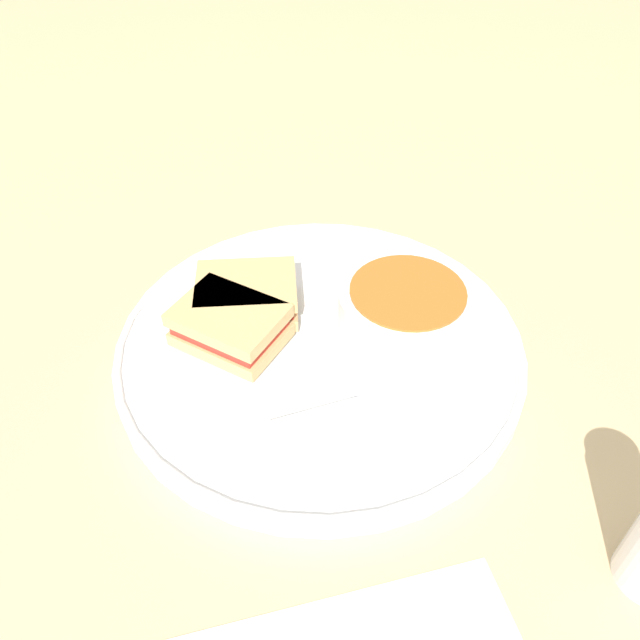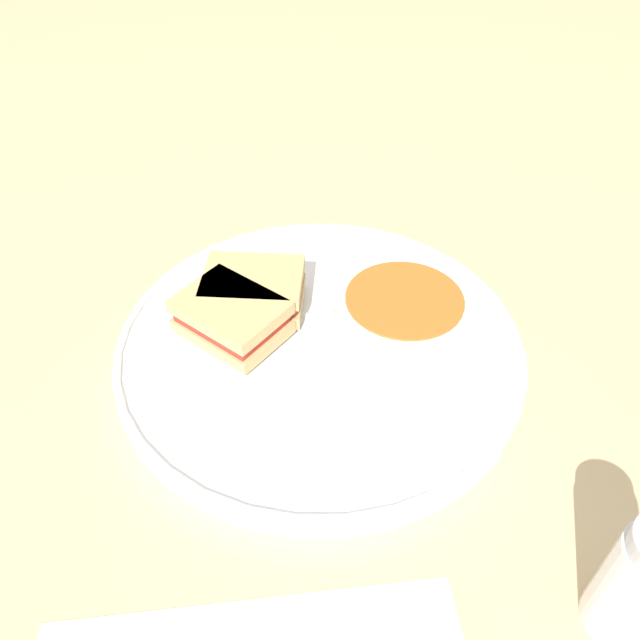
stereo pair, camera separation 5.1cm
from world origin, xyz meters
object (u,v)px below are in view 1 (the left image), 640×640
at_px(sandwich_half_far, 230,325).
at_px(soup_bowl, 404,323).
at_px(sandwich_half_near, 247,295).
at_px(spoon, 370,395).

bearing_deg(sandwich_half_far, soup_bowl, -121.75).
height_order(sandwich_half_near, sandwich_half_far, same).
xyz_separation_m(spoon, sandwich_half_far, (0.11, 0.07, 0.01)).
bearing_deg(spoon, soup_bowl, 40.58).
distance_m(soup_bowl, spoon, 0.06).
bearing_deg(spoon, sandwich_half_near, 115.56).
height_order(soup_bowl, sandwich_half_near, soup_bowl).
relative_size(spoon, sandwich_half_near, 1.03).
relative_size(spoon, sandwich_half_far, 0.99).
height_order(soup_bowl, sandwich_half_far, soup_bowl).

